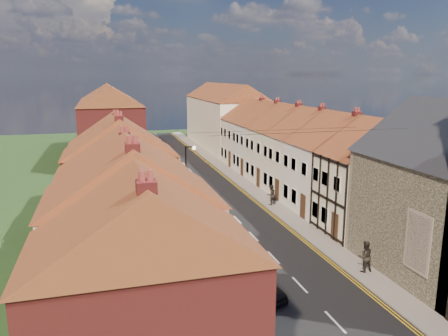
# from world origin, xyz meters

# --- Properties ---
(road) EXTENTS (7.00, 90.00, 0.02)m
(road) POSITION_xyz_m (0.00, 30.00, 0.01)
(road) COLOR black
(road) RESTS_ON ground
(pavement_left) EXTENTS (1.80, 90.00, 0.12)m
(pavement_left) POSITION_xyz_m (-4.40, 30.00, 0.06)
(pavement_left) COLOR #A29C93
(pavement_left) RESTS_ON ground
(pavement_right) EXTENTS (1.80, 90.00, 0.12)m
(pavement_right) POSITION_xyz_m (4.40, 30.00, 0.06)
(pavement_right) COLOR #A29C93
(pavement_right) RESTS_ON ground
(cottage_r_tudor) EXTENTS (8.30, 5.20, 9.00)m
(cottage_r_tudor) POSITION_xyz_m (9.27, 12.70, 4.47)
(cottage_r_tudor) COLOR #F5EACE
(cottage_r_tudor) RESTS_ON ground
(cottage_r_white_near) EXTENTS (8.30, 6.00, 9.00)m
(cottage_r_white_near) POSITION_xyz_m (9.30, 18.10, 4.47)
(cottage_r_white_near) COLOR white
(cottage_r_white_near) RESTS_ON ground
(cottage_r_cream_mid) EXTENTS (8.30, 5.20, 9.00)m
(cottage_r_cream_mid) POSITION_xyz_m (9.30, 23.50, 4.48)
(cottage_r_cream_mid) COLOR #F5EACE
(cottage_r_cream_mid) RESTS_ON ground
(cottage_r_pink) EXTENTS (8.30, 6.00, 9.00)m
(cottage_r_pink) POSITION_xyz_m (9.30, 28.90, 4.47)
(cottage_r_pink) COLOR #F5EACE
(cottage_r_pink) RESTS_ON ground
(cottage_r_white_far) EXTENTS (8.30, 5.20, 9.00)m
(cottage_r_white_far) POSITION_xyz_m (9.30, 34.30, 4.48)
(cottage_r_white_far) COLOR white
(cottage_r_white_far) RESTS_ON ground
(cottage_r_cream_far) EXTENTS (8.30, 6.00, 9.00)m
(cottage_r_cream_far) POSITION_xyz_m (9.30, 39.70, 4.47)
(cottage_r_cream_far) COLOR #F5EACE
(cottage_r_cream_far) RESTS_ON ground
(cottage_l_brick_near) EXTENTS (8.30, 5.70, 8.80)m
(cottage_l_brick_near) POSITION_xyz_m (-9.30, -0.25, 4.37)
(cottage_l_brick_near) COLOR maroon
(cottage_l_brick_near) RESTS_ON ground
(cottage_l_cream) EXTENTS (8.30, 6.30, 9.10)m
(cottage_l_cream) POSITION_xyz_m (-9.30, 5.55, 4.52)
(cottage_l_cream) COLOR #F5EACE
(cottage_l_cream) RESTS_ON ground
(cottage_l_white) EXTENTS (8.30, 6.90, 8.80)m
(cottage_l_white) POSITION_xyz_m (-9.30, 11.95, 4.37)
(cottage_l_white) COLOR #F5EACE
(cottage_l_white) RESTS_ON ground
(cottage_l_brick_mid) EXTENTS (8.30, 5.70, 9.10)m
(cottage_l_brick_mid) POSITION_xyz_m (-9.30, 18.05, 4.53)
(cottage_l_brick_mid) COLOR maroon
(cottage_l_brick_mid) RESTS_ON ground
(cottage_l_pink) EXTENTS (8.30, 6.30, 8.80)m
(cottage_l_pink) POSITION_xyz_m (-9.30, 23.85, 4.37)
(cottage_l_pink) COLOR white
(cottage_l_pink) RESTS_ON ground
(block_right_far) EXTENTS (8.30, 24.20, 10.50)m
(block_right_far) POSITION_xyz_m (9.30, 55.00, 5.29)
(block_right_far) COLOR #F5EACE
(block_right_far) RESTS_ON ground
(block_left_far) EXTENTS (8.30, 24.20, 10.50)m
(block_left_far) POSITION_xyz_m (-9.30, 50.00, 5.29)
(block_left_far) COLOR maroon
(block_left_far) RESTS_ON ground
(lamppost) EXTENTS (0.88, 0.15, 6.00)m
(lamppost) POSITION_xyz_m (-3.81, 20.00, 3.54)
(lamppost) COLOR black
(lamppost) RESTS_ON pavement_left
(car_near) EXTENTS (2.44, 4.14, 1.32)m
(car_near) POSITION_xyz_m (-2.72, 5.50, 0.66)
(car_near) COLOR black
(car_near) RESTS_ON ground
(car_far) EXTENTS (2.38, 4.62, 1.28)m
(car_far) POSITION_xyz_m (-1.50, 46.61, 0.64)
(car_far) COLOR navy
(car_far) RESTS_ON ground
(car_distant) EXTENTS (3.37, 5.13, 1.31)m
(car_distant) POSITION_xyz_m (-3.20, 50.83, 0.66)
(car_distant) COLOR #B2B7BB
(car_distant) RESTS_ON ground
(pedestrian_left) EXTENTS (0.64, 0.51, 1.55)m
(pedestrian_left) POSITION_xyz_m (-5.10, 9.64, 0.89)
(pedestrian_left) COLOR black
(pedestrian_left) RESTS_ON pavement_left
(pedestrian_right) EXTENTS (0.96, 0.76, 1.94)m
(pedestrian_right) POSITION_xyz_m (4.45, 6.37, 1.09)
(pedestrian_right) COLOR black
(pedestrian_right) RESTS_ON pavement_right
(pedestrian_right_b) EXTENTS (1.08, 0.96, 1.86)m
(pedestrian_right_b) POSITION_xyz_m (4.18, 20.99, 1.05)
(pedestrian_right_b) COLOR black
(pedestrian_right_b) RESTS_ON pavement_right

